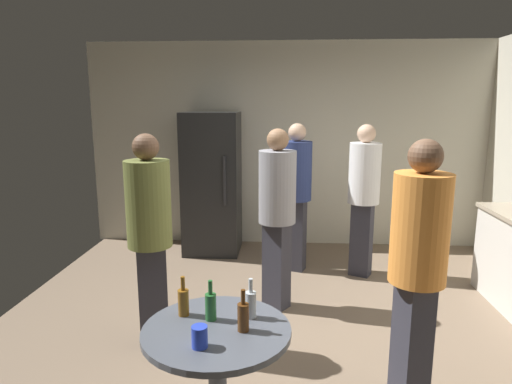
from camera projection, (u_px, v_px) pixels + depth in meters
The scene contains 14 objects.
ground_plane at pixel (286, 345), 3.67m from camera, with size 5.20×5.20×0.10m, color #7A6651.
wall_back at pixel (287, 145), 5.97m from camera, with size 5.32×0.06×2.70m, color beige.
refrigerator at pixel (212, 183), 5.70m from camera, with size 0.70×0.68×1.80m.
foreground_table at pixel (217, 346), 2.39m from camera, with size 0.80×0.80×0.73m.
beer_bottle_amber at pixel (183, 301), 2.50m from camera, with size 0.06×0.06×0.23m.
beer_bottle_brown at pixel (243, 316), 2.33m from camera, with size 0.06×0.06×0.23m.
beer_bottle_green at pixel (211, 306), 2.45m from camera, with size 0.06×0.06×0.23m.
beer_bottle_clear at pixel (251, 304), 2.47m from camera, with size 0.06×0.06×0.23m.
plastic_cup_blue at pixel (200, 337), 2.18m from camera, with size 0.08×0.08×0.11m, color blue.
person_in_gray_shirt at pixel (277, 206), 4.06m from camera, with size 0.47×0.47×1.69m.
person_in_olive_shirt at pixel (149, 226), 3.39m from camera, with size 0.43×0.43×1.69m.
person_in_white_shirt at pixel (364, 189), 4.85m from camera, with size 0.45×0.45×1.69m.
person_in_navy_shirt at pixel (296, 186), 5.01m from camera, with size 0.43×0.43×1.69m.
person_in_orange_shirt at pixel (418, 257), 2.68m from camera, with size 0.42×0.42×1.71m.
Camera 1 is at (-0.03, -3.36, 1.92)m, focal length 31.20 mm.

